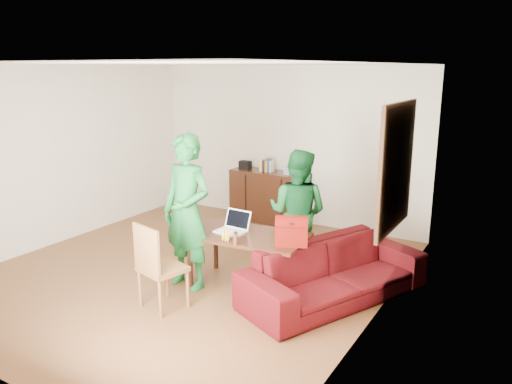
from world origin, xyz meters
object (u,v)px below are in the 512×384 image
Objects in this scene: person_near at (187,212)px; person_far at (298,213)px; bottle at (235,238)px; red_bag at (292,233)px; laptop at (230,229)px; sofa at (334,272)px; chair at (162,283)px; table at (248,240)px.

person_near reaches higher than person_far.
red_bag is (0.55, 0.33, 0.06)m from bottle.
person_far is 4.40× the size of laptop.
laptop is 1.02× the size of red_bag.
sofa is (0.72, -0.48, -0.50)m from person_far.
red_bag is (0.28, -0.74, -0.02)m from person_far.
chair is 2.67× the size of laptop.
red_bag reaches higher than laptop.
laptop is (0.29, 0.95, 0.43)m from chair.
sofa is (1.29, 0.25, -0.39)m from laptop.
table is 0.43m from bottle.
person_near reaches higher than chair.
person_far reaches higher than sofa.
person_near is 0.57m from laptop.
red_bag reaches higher than table.
red_bag is 0.16× the size of sofa.
chair is at bearing 59.01° from person_far.
person_far is 4.48× the size of red_bag.
person_near is at bearing -155.07° from table.
sofa is at bearing 50.99° from chair.
table is at bearing 150.12° from red_bag.
red_bag is (1.26, 0.31, -0.15)m from person_near.
red_bag is 0.70m from sofa.
bottle is at bearing 4.01° from person_near.
table is 1.17m from chair.
person_near is at bearing 114.53° from chair.
sofa is at bearing 4.68° from table.
laptop is at bearing 155.04° from red_bag.
chair is 6.30× the size of bottle.
table is 0.66× the size of sofa.
red_bag is at bearing 144.90° from sofa.
bottle is at bearing 59.85° from chair.
chair is at bearing -74.08° from person_near.
red_bag reaches higher than sofa.
bottle is at bearing 145.32° from sofa.
person_near is at bearing 133.28° from sofa.
bottle is at bearing -173.50° from red_bag.
person_near is at bearing -138.23° from laptop.
table is 4.00× the size of laptop.
table is 0.26m from laptop.
table is at bearing 101.01° from bottle.
bottle is (0.30, -0.34, 0.03)m from laptop.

